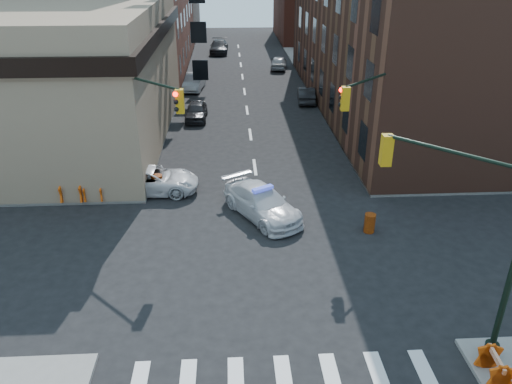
{
  "coord_description": "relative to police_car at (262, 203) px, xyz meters",
  "views": [
    {
      "loc": [
        -1.51,
        -18.12,
        12.1
      ],
      "look_at": [
        -0.38,
        2.06,
        2.2
      ],
      "focal_mm": 35.0,
      "sensor_mm": 36.0,
      "label": 1
    }
  ],
  "objects": [
    {
      "name": "ground",
      "position": [
        -0.02,
        -3.8,
        -0.74
      ],
      "size": [
        140.0,
        140.0,
        0.0
      ],
      "primitive_type": "plane",
      "color": "black",
      "rests_on": "ground"
    },
    {
      "name": "sidewalk_nw",
      "position": [
        -23.02,
        28.95,
        -0.67
      ],
      "size": [
        34.0,
        54.5,
        0.15
      ],
      "primitive_type": "cube",
      "color": "gray",
      "rests_on": "ground"
    },
    {
      "name": "sidewalk_ne",
      "position": [
        22.98,
        28.95,
        -0.67
      ],
      "size": [
        34.0,
        54.5,
        0.15
      ],
      "primitive_type": "cube",
      "color": "gray",
      "rests_on": "ground"
    },
    {
      "name": "commercial_row_ne",
      "position": [
        12.98,
        18.7,
        6.26
      ],
      "size": [
        14.0,
        34.0,
        14.0
      ],
      "primitive_type": "cube",
      "color": "#532E21",
      "rests_on": "ground"
    },
    {
      "name": "signal_pole_se",
      "position": [
        6.02,
        -9.32,
        3.87
      ],
      "size": [
        5.4,
        5.27,
        8.0
      ],
      "rotation": [
        0.0,
        0.0,
        2.36
      ],
      "color": "black",
      "rests_on": "sidewalk_se"
    },
    {
      "name": "signal_pole_nw",
      "position": [
        -5.87,
        1.54,
        3.6
      ],
      "size": [
        3.58,
        3.67,
        8.0
      ],
      "rotation": [
        0.0,
        0.0,
        -0.79
      ],
      "color": "black",
      "rests_on": "sidewalk_nw"
    },
    {
      "name": "signal_pole_ne",
      "position": [
        5.82,
        1.55,
        3.6
      ],
      "size": [
        3.67,
        3.58,
        8.0
      ],
      "rotation": [
        0.0,
        0.0,
        -2.36
      ],
      "color": "black",
      "rests_on": "sidewalk_ne"
    },
    {
      "name": "tree_ne_near",
      "position": [
        7.48,
        22.2,
        2.75
      ],
      "size": [
        3.0,
        3.0,
        4.85
      ],
      "color": "black",
      "rests_on": "sidewalk_ne"
    },
    {
      "name": "tree_ne_far",
      "position": [
        7.48,
        30.2,
        2.75
      ],
      "size": [
        3.0,
        3.0,
        4.85
      ],
      "color": "black",
      "rests_on": "sidewalk_ne"
    },
    {
      "name": "police_car",
      "position": [
        0.0,
        0.0,
        0.0
      ],
      "size": [
        4.35,
        5.47,
        1.48
      ],
      "primitive_type": "imported",
      "rotation": [
        0.0,
        0.0,
        0.52
      ],
      "color": "silver",
      "rests_on": "ground"
    },
    {
      "name": "pickup",
      "position": [
        -5.82,
        3.11,
        -0.04
      ],
      "size": [
        5.2,
        2.61,
        1.41
      ],
      "primitive_type": "imported",
      "rotation": [
        0.0,
        0.0,
        1.52
      ],
      "color": "silver",
      "rests_on": "ground"
    },
    {
      "name": "parked_car_wnear",
      "position": [
        -4.07,
        15.98,
        -0.06
      ],
      "size": [
        1.7,
        4.03,
        1.36
      ],
      "primitive_type": "imported",
      "rotation": [
        0.0,
        0.0,
        -0.02
      ],
      "color": "black",
      "rests_on": "ground"
    },
    {
      "name": "parked_car_wfar",
      "position": [
        -4.72,
        25.19,
        -0.0
      ],
      "size": [
        2.1,
        4.66,
        1.48
      ],
      "primitive_type": "imported",
      "rotation": [
        0.0,
        0.0,
        -0.12
      ],
      "color": "#9A9DA3",
      "rests_on": "ground"
    },
    {
      "name": "parked_car_wdeep",
      "position": [
        -2.59,
        43.44,
        0.05
      ],
      "size": [
        2.39,
        5.54,
        1.59
      ],
      "primitive_type": "imported",
      "rotation": [
        0.0,
        0.0,
        -0.03
      ],
      "color": "black",
      "rests_on": "ground"
    },
    {
      "name": "parked_car_enear",
      "position": [
        5.21,
        20.37,
        -0.08
      ],
      "size": [
        1.75,
        4.12,
        1.32
      ],
      "primitive_type": "imported",
      "rotation": [
        0.0,
        0.0,
        3.05
      ],
      "color": "black",
      "rests_on": "ground"
    },
    {
      "name": "parked_car_efar",
      "position": [
        4.12,
        33.78,
        -0.03
      ],
      "size": [
        2.21,
        4.35,
        1.42
      ],
      "primitive_type": "imported",
      "rotation": [
        0.0,
        0.0,
        3.01
      ],
      "color": "#919399",
      "rests_on": "ground"
    },
    {
      "name": "pedestrian_a",
      "position": [
        -8.29,
        2.2,
        0.31
      ],
      "size": [
        0.78,
        0.73,
        1.8
      ],
      "primitive_type": "imported",
      "rotation": [
        0.0,
        0.0,
        -0.63
      ],
      "color": "black",
      "rests_on": "sidewalk_nw"
    },
    {
      "name": "pedestrian_b",
      "position": [
        -8.34,
        3.52,
        0.37
      ],
      "size": [
        0.99,
        0.8,
        1.92
      ],
      "primitive_type": "imported",
      "rotation": [
        0.0,
        0.0,
        0.08
      ],
      "color": "black",
      "rests_on": "sidewalk_nw"
    },
    {
      "name": "pedestrian_c",
      "position": [
        -11.15,
        5.44,
        0.3
      ],
      "size": [
        0.98,
        1.09,
        1.78
      ],
      "primitive_type": "imported",
      "rotation": [
        0.0,
        0.0,
        0.92
      ],
      "color": "black",
      "rests_on": "sidewalk_nw"
    },
    {
      "name": "barrel_road",
      "position": [
        4.96,
        -1.83,
        -0.28
      ],
      "size": [
        0.54,
        0.54,
        0.93
      ],
      "primitive_type": "cylinder",
      "rotation": [
        0.0,
        0.0,
        -0.05
      ],
      "color": "#EA480B",
      "rests_on": "ground"
    },
    {
      "name": "barrel_bank",
      "position": [
        -5.52,
        2.87,
        -0.2
      ],
      "size": [
        0.74,
        0.74,
        1.08
      ],
      "primitive_type": "cylinder",
      "rotation": [
        0.0,
        0.0,
        0.25
      ],
      "color": "#C14D09",
      "rests_on": "ground"
    },
    {
      "name": "barricade_se_a",
      "position": [
        6.38,
        -11.04,
        -0.15
      ],
      "size": [
        0.68,
        1.23,
        0.89
      ],
      "primitive_type": null,
      "rotation": [
        0.0,
        0.0,
        1.5
      ],
      "color": "#F14C0B",
      "rests_on": "sidewalk_se"
    },
    {
      "name": "barricade_nw_a",
      "position": [
        -8.69,
        1.9,
        -0.17
      ],
      "size": [
        1.14,
        0.59,
        0.85
      ],
      "primitive_type": null,
      "rotation": [
        0.0,
        0.0,
        0.02
      ],
      "color": "#F2410B",
      "rests_on": "sidewalk_nw"
    },
    {
      "name": "barricade_nw_b",
      "position": [
        -9.78,
        1.9,
        -0.09
      ],
      "size": [
        1.36,
        0.7,
        1.01
      ],
      "primitive_type": null,
      "rotation": [
        0.0,
        0.0,
        -0.02
      ],
      "color": "red",
      "rests_on": "sidewalk_nw"
    }
  ]
}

